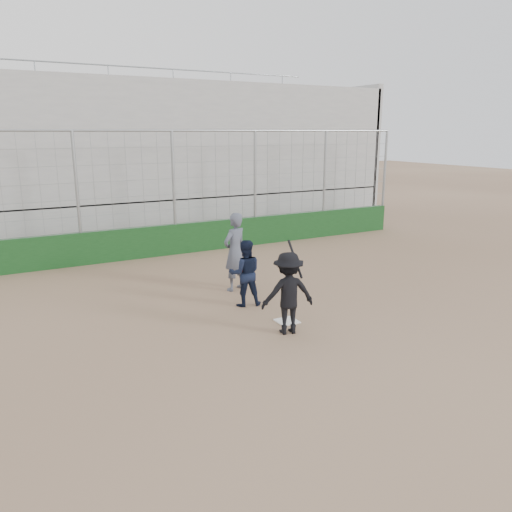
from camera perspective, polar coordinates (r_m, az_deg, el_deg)
name	(u,v)px	position (r m, az deg, el deg)	size (l,w,h in m)	color
ground	(287,322)	(10.84, 3.56, -7.50)	(90.00, 90.00, 0.00)	brown
home_plate	(287,321)	(10.84, 3.56, -7.44)	(0.44, 0.44, 0.02)	white
backstop	(175,225)	(16.71, -9.21, 3.47)	(18.10, 0.25, 4.04)	#123915
bleachers	(132,158)	(21.20, -13.98, 10.81)	(20.25, 6.70, 6.98)	#999999
batter_at_plate	(288,293)	(10.02, 3.68, -4.24)	(1.19, 0.86, 1.83)	black
catcher_crouched	(245,284)	(11.61, -1.24, -3.21)	(0.89, 0.78, 1.08)	black
umpire	(235,256)	(12.70, -2.43, 0.03)	(0.73, 0.48, 1.81)	#4B505F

